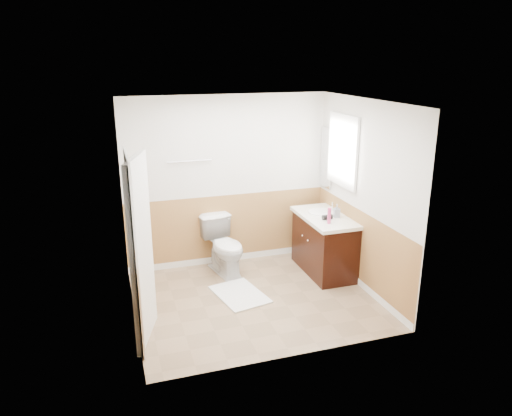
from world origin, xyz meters
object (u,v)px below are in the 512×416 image
object	(u,v)px
lotion_bottle	(329,216)
soap_dispenser	(337,211)
toilet	(225,246)
bath_mat	(240,294)
vanity_cabinet	(324,245)

from	to	relation	value
lotion_bottle	soap_dispenser	xyz separation A→B (m)	(0.22, 0.21, -0.02)
toilet	bath_mat	size ratio (longest dim) A/B	1.01
bath_mat	vanity_cabinet	xyz separation A→B (m)	(1.37, 0.35, 0.39)
bath_mat	lotion_bottle	xyz separation A→B (m)	(1.27, 0.04, 0.95)
vanity_cabinet	soap_dispenser	size ratio (longest dim) A/B	5.93
soap_dispenser	lotion_bottle	bearing A→B (deg)	-135.89
toilet	lotion_bottle	world-z (taller)	lotion_bottle
bath_mat	lotion_bottle	size ratio (longest dim) A/B	3.64
bath_mat	lotion_bottle	bearing A→B (deg)	1.63
vanity_cabinet	soap_dispenser	world-z (taller)	soap_dispenser
vanity_cabinet	soap_dispenser	xyz separation A→B (m)	(0.12, -0.10, 0.54)
soap_dispenser	toilet	bearing A→B (deg)	161.21
toilet	soap_dispenser	xyz separation A→B (m)	(1.49, -0.51, 0.54)
toilet	bath_mat	bearing A→B (deg)	-101.94
bath_mat	soap_dispenser	bearing A→B (deg)	9.52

